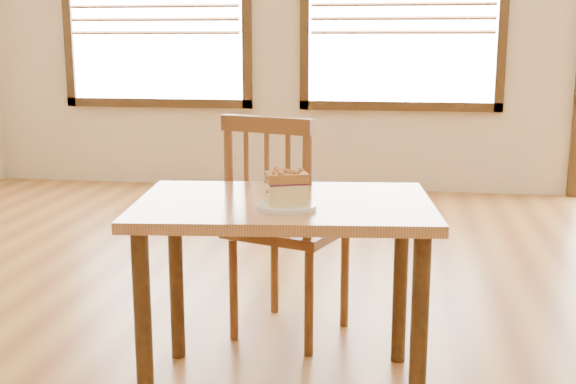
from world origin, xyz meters
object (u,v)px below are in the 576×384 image
Objects in this scene: cafe_chair_main at (286,226)px; cake_slice at (287,187)px; cafe_table_main at (284,231)px; plate at (287,207)px.

cafe_chair_main is 0.73m from cake_slice.
cafe_chair_main reaches higher than cake_slice.
cafe_table_main is at bearing 82.47° from cake_slice.
cake_slice is at bearing 118.61° from cafe_chair_main.
cafe_table_main is 0.54m from cafe_chair_main.
plate is at bearing -83.37° from cafe_table_main.
cafe_table_main is 1.11× the size of cafe_chair_main.
cake_slice is at bearing -83.34° from cafe_table_main.
cafe_chair_main is (-0.08, 0.52, -0.12)m from cafe_table_main.
cafe_chair_main is 4.94× the size of plate.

